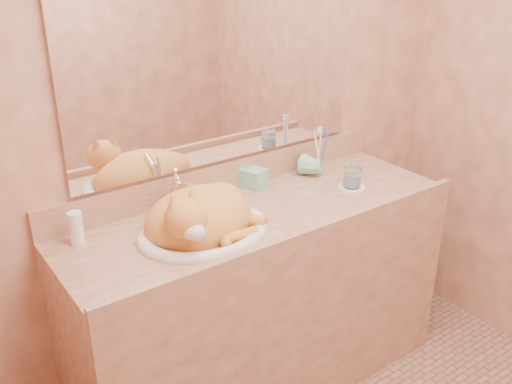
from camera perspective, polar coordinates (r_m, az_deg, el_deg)
wall_back at (r=2.30m, az=-3.51°, el=9.49°), size 2.40×0.02×2.50m
vanity_counter at (r=2.45m, az=0.48°, el=-10.92°), size 1.60×0.55×0.85m
mirror at (r=2.26m, az=-3.43°, el=12.86°), size 1.30×0.02×0.80m
sink_basin at (r=2.05m, az=-5.29°, el=-2.23°), size 0.53×0.46×0.15m
faucet at (r=2.20m, az=-7.80°, el=-0.18°), size 0.08×0.13×0.17m
cat at (r=2.06m, az=-5.75°, el=-2.32°), size 0.44×0.37×0.23m
soap_dispenser at (r=2.39m, az=0.72°, el=2.27°), size 0.11×0.11×0.18m
toothbrush_cup at (r=2.54m, az=6.42°, el=2.37°), size 0.13×0.13×0.09m
toothbrushes at (r=2.50m, az=6.52°, el=4.37°), size 0.04×0.04×0.24m
saucer at (r=2.46m, az=9.52°, el=0.44°), size 0.12×0.12×0.01m
water_glass at (r=2.44m, az=9.60°, el=1.48°), size 0.07×0.07×0.09m
lotion_bottle at (r=2.08m, az=-17.55°, el=-3.47°), size 0.05×0.05×0.12m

